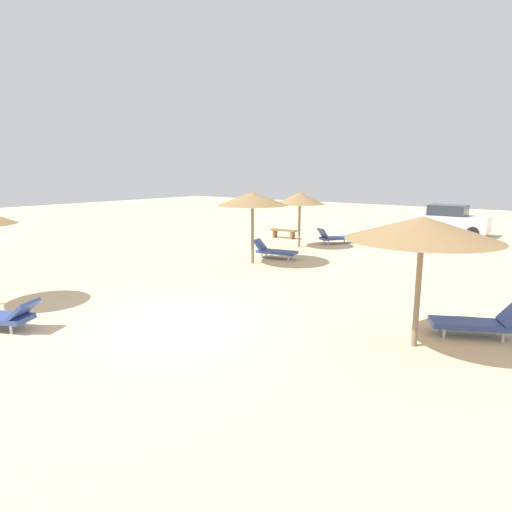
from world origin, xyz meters
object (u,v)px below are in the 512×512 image
Objects in this scene: lounger_3 at (478,322)px; parked_car at (450,221)px; lounger_1 at (0,316)px; parasol_2 at (252,199)px; bench_0 at (284,232)px; lounger_4 at (334,237)px; parasol_4 at (300,198)px; parasol_3 at (422,229)px; lounger_2 at (274,251)px.

parked_car reaches higher than lounger_3.
parasol_2 is at bearing 89.70° from lounger_1.
lounger_4 is at bearing 1.50° from bench_0.
parasol_4 is 10.22m from parked_car.
lounger_4 is at bearing 131.97° from lounger_3.
parasol_3 is 1.61× the size of lounger_4.
parasol_4 reaches higher than bench_0.
bench_0 is (-2.75, 6.26, -2.21)m from parasol_2.
lounger_4 is at bearing 124.94° from parasol_3.
parked_car is at bearing 61.76° from lounger_4.
lounger_3 is 12.73m from lounger_4.
lounger_3 is 17.16m from parked_car.
parasol_2 reaches higher than parasol_4.
parasol_2 is 9.67m from lounger_1.
lounger_4 is at bearing 87.26° from parasol_2.
lounger_4 reaches higher than lounger_2.
parasol_3 is at bearing 31.68° from lounger_1.
lounger_3 is (8.73, -4.48, 0.00)m from lounger_2.
parasol_4 is at bearing 92.21° from lounger_1.
lounger_2 is (0.66, -3.04, -2.03)m from parasol_4.
lounger_2 is (0.08, 1.36, -2.24)m from parasol_2.
parasol_3 is 1.15× the size of parasol_4.
lounger_1 is (-7.93, -4.90, -2.17)m from parasol_3.
lounger_4 is 3.06m from bench_0.
parasol_2 is 0.92× the size of parasol_3.
parasol_4 reaches higher than parked_car.
lounger_2 is at bearing -92.54° from lounger_4.
parasol_4 is at bearing 141.33° from lounger_3.
parasol_2 reaches higher than parasol_3.
parasol_3 reaches higher than parasol_4.
lounger_1 is 15.75m from lounger_4.
parasol_2 is 1.85× the size of bench_0.
lounger_2 is at bearing -108.40° from parked_car.
parasol_3 is 2.73m from lounger_3.
lounger_1 reaches higher than bench_0.
parasol_2 reaches higher than lounger_3.
parasol_3 is 1.55× the size of lounger_1.
lounger_2 is 4.99m from lounger_4.
lounger_1 is 0.49× the size of parked_car.
bench_0 is (-2.70, 15.67, 0.03)m from lounger_1.
parasol_2 reaches higher than bench_0.
bench_0 is at bearing 99.78° from lounger_1.
lounger_1 is at bearing -90.30° from parasol_2.
parasol_4 is 13.97m from lounger_1.
lounger_1 is at bearing -91.28° from lounger_4.
lounger_3 reaches higher than bench_0.
parasol_2 is 6.73m from lounger_4.
parasol_3 is at bearing -45.37° from bench_0.
lounger_3 is 1.27× the size of bench_0.
parasol_4 is at bearing -117.45° from parked_car.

